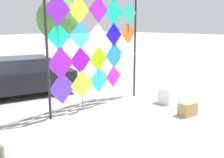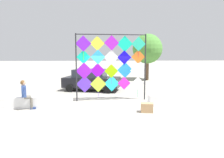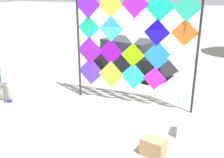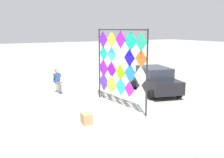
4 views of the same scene
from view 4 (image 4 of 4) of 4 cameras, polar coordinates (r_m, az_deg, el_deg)
ground at (r=12.92m, az=-1.62°, el=-6.04°), size 120.00×120.00×0.00m
plaza_ledge_left at (r=16.34m, az=-10.46°, el=-1.64°), size 4.53×0.48×0.56m
plaza_ledge_right at (r=9.25m, az=8.25°, el=-11.23°), size 4.53×0.48×0.56m
kite_display_rack at (r=12.81m, az=1.69°, el=3.57°), size 3.93×0.27×3.71m
seated_vendor at (r=15.98m, az=-11.42°, el=0.01°), size 0.66×0.57×1.41m
parked_car at (r=15.83m, az=9.04°, el=-0.20°), size 4.21×2.64×1.52m
cardboard_box_large at (r=10.81m, az=-5.43°, el=-8.33°), size 0.59×0.45×0.41m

